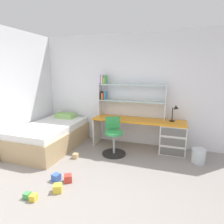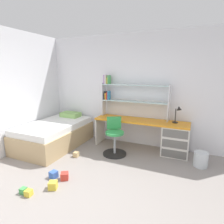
# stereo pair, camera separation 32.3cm
# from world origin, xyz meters

# --- Properties ---
(ground_plane) EXTENTS (5.58, 6.24, 0.02)m
(ground_plane) POSITION_xyz_m (0.00, 0.00, -0.01)
(ground_plane) COLOR gray
(room_shell) EXTENTS (5.58, 6.24, 2.69)m
(room_shell) POSITION_xyz_m (-1.22, 1.25, 1.35)
(room_shell) COLOR silver
(room_shell) RESTS_ON ground_plane
(desk) EXTENTS (2.14, 0.53, 0.70)m
(desk) POSITION_xyz_m (0.83, 2.33, 0.40)
(desk) COLOR orange
(desk) RESTS_ON ground_plane
(bookshelf_hutch) EXTENTS (1.62, 0.22, 1.01)m
(bookshelf_hutch) POSITION_xyz_m (-0.12, 2.48, 1.28)
(bookshelf_hutch) COLOR silver
(bookshelf_hutch) RESTS_ON desk
(desk_lamp) EXTENTS (0.20, 0.17, 0.38)m
(desk_lamp) POSITION_xyz_m (1.07, 2.37, 0.96)
(desk_lamp) COLOR black
(desk_lamp) RESTS_ON desk
(swivel_chair) EXTENTS (0.52, 0.52, 0.81)m
(swivel_chair) POSITION_xyz_m (-0.18, 1.83, 0.33)
(swivel_chair) COLOR black
(swivel_chair) RESTS_ON ground_plane
(bed_platform) EXTENTS (1.12, 1.85, 0.71)m
(bed_platform) POSITION_xyz_m (-1.71, 1.68, 0.29)
(bed_platform) COLOR tan
(bed_platform) RESTS_ON ground_plane
(waste_bin) EXTENTS (0.27, 0.27, 0.29)m
(waste_bin) POSITION_xyz_m (1.56, 1.97, 0.14)
(waste_bin) COLOR silver
(waste_bin) RESTS_ON ground_plane
(toy_block_yellow_0) EXTENTS (0.16, 0.16, 0.12)m
(toy_block_yellow_0) POSITION_xyz_m (-0.57, 0.27, 0.06)
(toy_block_yellow_0) COLOR gold
(toy_block_yellow_0) RESTS_ON ground_plane
(toy_block_green_1) EXTENTS (0.09, 0.09, 0.09)m
(toy_block_green_1) POSITION_xyz_m (-0.91, 0.00, 0.04)
(toy_block_green_1) COLOR #479E51
(toy_block_green_1) RESTS_ON ground_plane
(toy_block_natural_2) EXTENTS (0.11, 0.11, 0.10)m
(toy_block_natural_2) POSITION_xyz_m (-0.88, 1.36, 0.05)
(toy_block_natural_2) COLOR tan
(toy_block_natural_2) RESTS_ON ground_plane
(toy_block_red_3) EXTENTS (0.17, 0.17, 0.12)m
(toy_block_red_3) POSITION_xyz_m (-0.57, 0.55, 0.06)
(toy_block_red_3) COLOR red
(toy_block_red_3) RESTS_ON ground_plane
(toy_block_blue_4) EXTENTS (0.14, 0.14, 0.12)m
(toy_block_blue_4) POSITION_xyz_m (-0.77, 0.52, 0.06)
(toy_block_blue_4) COLOR #3860B7
(toy_block_blue_4) RESTS_ON ground_plane
(toy_block_yellow_5) EXTENTS (0.10, 0.10, 0.09)m
(toy_block_yellow_5) POSITION_xyz_m (-0.79, -0.01, 0.05)
(toy_block_yellow_5) COLOR gold
(toy_block_yellow_5) RESTS_ON ground_plane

